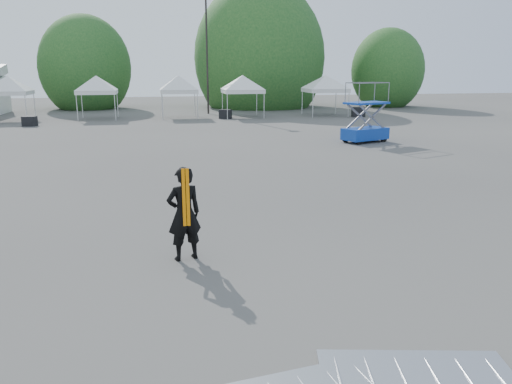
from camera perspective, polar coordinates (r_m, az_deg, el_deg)
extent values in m
plane|color=#474442|center=(12.65, -3.93, -3.94)|extent=(120.00, 120.00, 0.00)
cylinder|color=black|center=(44.18, -5.61, 15.05)|extent=(0.16, 0.16, 9.50)
cylinder|color=#382314|center=(52.42, -18.68, 10.27)|extent=(0.36, 0.36, 2.27)
ellipsoid|color=#194D1D|center=(52.35, -18.93, 13.32)|extent=(4.16, 4.16, 4.78)
cylinder|color=#382314|center=(52.08, 0.39, 11.26)|extent=(0.36, 0.36, 2.80)
ellipsoid|color=#194D1D|center=(52.03, 0.39, 15.05)|extent=(5.12, 5.12, 5.89)
cylinder|color=#382314|center=(54.37, 14.61, 10.56)|extent=(0.36, 0.36, 2.10)
ellipsoid|color=#194D1D|center=(54.30, 14.78, 13.28)|extent=(3.84, 3.84, 4.42)
cylinder|color=silver|center=(40.64, -24.79, 8.65)|extent=(0.06, 0.06, 2.00)
cylinder|color=silver|center=(43.36, -23.96, 8.99)|extent=(0.06, 0.06, 2.00)
cube|color=white|center=(42.27, -26.38, 10.12)|extent=(2.99, 2.99, 0.30)
pyramid|color=white|center=(42.23, -26.57, 11.80)|extent=(4.23, 4.23, 1.10)
cylinder|color=silver|center=(40.07, -19.77, 9.05)|extent=(0.06, 0.06, 2.00)
cylinder|color=silver|center=(39.77, -15.81, 9.31)|extent=(0.06, 0.06, 2.00)
cylinder|color=silver|center=(42.79, -19.26, 9.36)|extent=(0.06, 0.06, 2.00)
cylinder|color=silver|center=(42.50, -15.54, 9.60)|extent=(0.06, 0.06, 2.00)
cube|color=white|center=(41.20, -17.71, 10.83)|extent=(2.95, 2.95, 0.30)
pyramid|color=white|center=(41.16, -17.84, 12.57)|extent=(4.17, 4.17, 1.10)
cylinder|color=silver|center=(39.61, -10.63, 9.58)|extent=(0.06, 0.06, 2.00)
cylinder|color=silver|center=(39.74, -6.69, 9.73)|extent=(0.06, 0.06, 2.00)
cylinder|color=silver|center=(42.29, -10.69, 9.84)|extent=(0.06, 0.06, 2.00)
cylinder|color=silver|center=(42.41, -7.00, 9.99)|extent=(0.06, 0.06, 2.00)
cube|color=white|center=(40.93, -8.81, 11.30)|extent=(2.89, 2.89, 0.30)
pyramid|color=white|center=(40.89, -8.88, 13.05)|extent=(4.09, 4.09, 1.10)
cylinder|color=silver|center=(39.20, -3.30, 9.75)|extent=(0.06, 0.06, 2.00)
cylinder|color=silver|center=(39.71, 0.93, 9.82)|extent=(0.06, 0.06, 2.00)
cylinder|color=silver|center=(42.08, -3.86, 10.03)|extent=(0.06, 0.06, 2.00)
cylinder|color=silver|center=(42.55, 0.09, 10.10)|extent=(0.06, 0.06, 2.00)
cube|color=white|center=(40.80, -1.55, 11.45)|extent=(3.11, 3.11, 0.30)
pyramid|color=white|center=(40.76, -1.56, 13.21)|extent=(4.40, 4.40, 1.10)
cylinder|color=silver|center=(40.81, 6.52, 9.85)|extent=(0.06, 0.06, 2.00)
cylinder|color=silver|center=(41.83, 10.55, 9.80)|extent=(0.06, 0.06, 2.00)
cylinder|color=silver|center=(43.71, 5.30, 10.15)|extent=(0.06, 0.06, 2.00)
cylinder|color=silver|center=(44.66, 9.10, 10.12)|extent=(0.06, 0.06, 2.00)
cube|color=white|center=(42.66, 7.91, 11.44)|extent=(3.24, 3.24, 0.30)
pyramid|color=white|center=(42.63, 7.97, 13.11)|extent=(4.58, 4.58, 1.10)
imported|color=black|center=(10.33, -8.23, -2.49)|extent=(0.82, 0.65, 1.97)
cube|color=orange|center=(10.03, -8.24, -0.64)|extent=(0.16, 0.03, 1.18)
cube|color=#0B3F92|center=(27.61, 12.35, 6.54)|extent=(2.72, 2.03, 0.61)
cube|color=#0B3F92|center=(27.45, 12.53, 9.91)|extent=(2.61, 1.94, 0.10)
cylinder|color=black|center=(26.65, 11.68, 5.71)|extent=(0.40, 0.28, 0.37)
cylinder|color=black|center=(27.95, 14.40, 5.94)|extent=(0.40, 0.28, 0.37)
cylinder|color=black|center=(27.38, 10.20, 6.00)|extent=(0.40, 0.28, 0.37)
cylinder|color=black|center=(28.64, 12.91, 6.21)|extent=(0.40, 0.28, 0.37)
cube|color=#9DA0A5|center=(7.12, 18.16, -19.64)|extent=(2.71, 1.75, 0.06)
cube|color=black|center=(37.91, -24.45, 7.38)|extent=(0.96, 0.80, 0.67)
cube|color=black|center=(39.85, -3.52, 8.88)|extent=(1.10, 0.99, 0.71)
cube|color=black|center=(42.07, 11.61, 8.95)|extent=(1.14, 0.97, 0.79)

